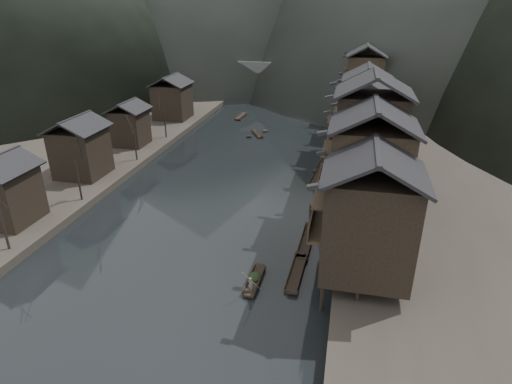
# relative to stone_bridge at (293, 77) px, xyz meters

# --- Properties ---
(water) EXTENTS (300.00, 300.00, 0.00)m
(water) POSITION_rel_stone_bridge_xyz_m (0.00, -72.00, -5.11)
(water) COLOR black
(water) RESTS_ON ground
(right_bank) EXTENTS (40.00, 200.00, 1.80)m
(right_bank) POSITION_rel_stone_bridge_xyz_m (35.00, -32.00, -4.21)
(right_bank) COLOR #2D2823
(right_bank) RESTS_ON ground
(left_bank) EXTENTS (40.00, 200.00, 1.20)m
(left_bank) POSITION_rel_stone_bridge_xyz_m (-35.00, -32.00, -4.51)
(left_bank) COLOR #2D2823
(left_bank) RESTS_ON ground
(stilt_houses) EXTENTS (9.00, 67.60, 17.06)m
(stilt_houses) POSITION_rel_stone_bridge_xyz_m (17.28, -53.15, 3.98)
(stilt_houses) COLOR black
(stilt_houses) RESTS_ON ground
(left_houses) EXTENTS (8.10, 53.20, 8.73)m
(left_houses) POSITION_rel_stone_bridge_xyz_m (-20.50, -51.88, 0.55)
(left_houses) COLOR black
(left_houses) RESTS_ON left_bank
(bare_trees) EXTENTS (3.59, 41.68, 7.18)m
(bare_trees) POSITION_rel_stone_bridge_xyz_m (-17.00, -61.35, 1.19)
(bare_trees) COLOR black
(bare_trees) RESTS_ON left_bank
(moored_sampans) EXTENTS (3.20, 73.90, 0.47)m
(moored_sampans) POSITION_rel_stone_bridge_xyz_m (12.05, -45.14, -4.91)
(moored_sampans) COLOR black
(moored_sampans) RESTS_ON water
(midriver_boats) EXTENTS (8.63, 17.63, 0.45)m
(midriver_boats) POSITION_rel_stone_bridge_xyz_m (-5.07, -28.35, -4.91)
(midriver_boats) COLOR black
(midriver_boats) RESTS_ON water
(stone_bridge) EXTENTS (40.00, 6.00, 9.00)m
(stone_bridge) POSITION_rel_stone_bridge_xyz_m (0.00, 0.00, 0.00)
(stone_bridge) COLOR #4C4C4F
(stone_bridge) RESTS_ON ground
(hero_sampan) EXTENTS (1.15, 5.06, 0.44)m
(hero_sampan) POSITION_rel_stone_bridge_xyz_m (7.99, -79.88, -4.91)
(hero_sampan) COLOR black
(hero_sampan) RESTS_ON water
(cargo_heap) EXTENTS (1.11, 1.45, 0.67)m
(cargo_heap) POSITION_rel_stone_bridge_xyz_m (7.99, -79.64, -4.34)
(cargo_heap) COLOR black
(cargo_heap) RESTS_ON hero_sampan
(boatman) EXTENTS (0.67, 0.60, 1.53)m
(boatman) POSITION_rel_stone_bridge_xyz_m (8.03, -81.64, -3.91)
(boatman) COLOR #5A5A5D
(boatman) RESTS_ON hero_sampan
(bamboo_pole) EXTENTS (1.33, 2.23, 3.31)m
(bamboo_pole) POSITION_rel_stone_bridge_xyz_m (8.23, -81.64, -1.48)
(bamboo_pole) COLOR #8C7A51
(bamboo_pole) RESTS_ON boatman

